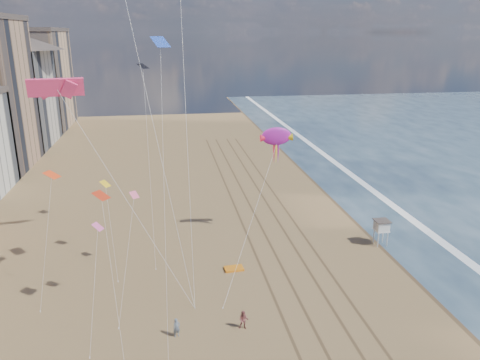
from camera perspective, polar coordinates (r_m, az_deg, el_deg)
name	(u,v)px	position (r m, az deg, el deg)	size (l,w,h in m)	color
wet_sand	(364,204)	(75.96, 14.91, -2.88)	(260.00, 260.00, 0.00)	#42301E
foam	(389,203)	(77.73, 17.74, -2.67)	(260.00, 260.00, 0.00)	white
tracks	(277,238)	(62.04, 4.55, -7.03)	(7.68, 120.00, 0.01)	brown
lifeguard_stand	(382,226)	(61.54, 16.88, -5.39)	(1.84, 1.84, 3.33)	silver
grounded_kite	(234,269)	(54.09, -0.74, -10.74)	(2.11, 1.35, 0.24)	orange
show_kite	(276,137)	(58.55, 4.46, 5.29)	(6.54, 8.54, 22.28)	#A21897
kite_flyer_a	(177,328)	(43.60, -7.73, -17.41)	(0.65, 0.42, 1.77)	slate
kite_flyer_b	(244,320)	(44.14, 0.45, -16.69)	(0.89, 0.69, 1.83)	brown
small_kites	(114,140)	(48.72, -15.09, 4.78)	(13.73, 20.35, 17.76)	#2145B3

